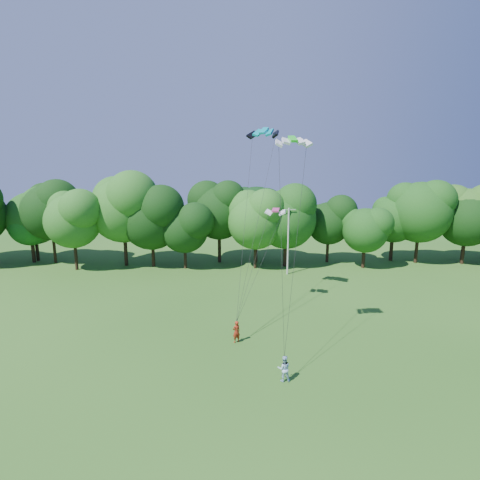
{
  "coord_description": "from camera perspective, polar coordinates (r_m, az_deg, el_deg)",
  "views": [
    {
      "loc": [
        -0.85,
        -17.23,
        14.22
      ],
      "look_at": [
        -0.51,
        13.0,
        8.17
      ],
      "focal_mm": 28.0,
      "sensor_mm": 36.0,
      "label": 1
    }
  ],
  "objects": [
    {
      "name": "ground",
      "position": [
        22.36,
        1.92,
        -28.19
      ],
      "size": [
        160.0,
        160.0,
        0.0
      ],
      "primitive_type": "plane",
      "color": "#295A18",
      "rests_on": "ground"
    },
    {
      "name": "kite_teal",
      "position": [
        37.35,
        3.66,
        16.29
      ],
      "size": [
        3.22,
        2.39,
        0.75
      ],
      "rotation": [
        0.0,
        0.0,
        -0.43
      ],
      "color": "#0596A4",
      "rests_on": "ground"
    },
    {
      "name": "tree_back_west",
      "position": [
        62.86,
        -29.36,
        2.41
      ],
      "size": [
        6.69,
        6.69,
        9.74
      ],
      "color": "#321B14",
      "rests_on": "ground"
    },
    {
      "name": "kite_flyer_left",
      "position": [
        31.36,
        -0.56,
        -13.79
      ],
      "size": [
        0.8,
        0.72,
        1.84
      ],
      "primitive_type": "imported",
      "rotation": [
        0.0,
        0.0,
        3.68
      ],
      "color": "#9E2814",
      "rests_on": "ground"
    },
    {
      "name": "tree_back_center",
      "position": [
        54.72,
        2.54,
        5.42
      ],
      "size": [
        9.48,
        9.48,
        13.79
      ],
      "color": "#342614",
      "rests_on": "ground"
    },
    {
      "name": "tree_back_east",
      "position": [
        63.57,
        31.36,
        4.04
      ],
      "size": [
        8.8,
        8.8,
        12.79
      ],
      "color": "#362315",
      "rests_on": "ground"
    },
    {
      "name": "utility_pole",
      "position": [
        49.32,
        7.34,
        -0.12
      ],
      "size": [
        1.76,
        0.3,
        8.84
      ],
      "rotation": [
        0.0,
        0.0,
        0.12
      ],
      "color": "#B5B7AD",
      "rests_on": "ground"
    },
    {
      "name": "kite_flyer_right",
      "position": [
        26.57,
        6.72,
        -18.86
      ],
      "size": [
        0.89,
        0.69,
        1.8
      ],
      "primitive_type": "imported",
      "rotation": [
        0.0,
        0.0,
        3.16
      ],
      "color": "#B0D3F4",
      "rests_on": "ground"
    },
    {
      "name": "kite_green",
      "position": [
        27.48,
        8.06,
        15.0
      ],
      "size": [
        2.59,
        1.34,
        0.54
      ],
      "rotation": [
        0.0,
        0.0,
        0.09
      ],
      "color": "#21DD24",
      "rests_on": "ground"
    },
    {
      "name": "kite_pink",
      "position": [
        36.63,
        5.44,
        4.58
      ],
      "size": [
        2.15,
        1.4,
        0.35
      ],
      "rotation": [
        0.0,
        0.0,
        -0.23
      ],
      "color": "#C3367C",
      "rests_on": "ground"
    }
  ]
}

